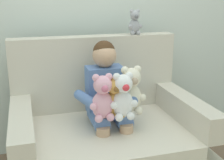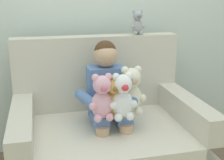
{
  "view_description": "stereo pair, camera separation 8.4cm",
  "coord_description": "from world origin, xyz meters",
  "views": [
    {
      "loc": [
        -0.52,
        -1.9,
        1.35
      ],
      "look_at": [
        0.02,
        -0.05,
        0.79
      ],
      "focal_mm": 49.31,
      "sensor_mm": 36.0,
      "label": 1
    },
    {
      "loc": [
        -0.44,
        -1.93,
        1.35
      ],
      "look_at": [
        0.02,
        -0.05,
        0.79
      ],
      "focal_mm": 49.31,
      "sensor_mm": 36.0,
      "label": 2
    }
  ],
  "objects": [
    {
      "name": "plush_cream",
      "position": [
        0.15,
        -0.05,
        0.7
      ],
      "size": [
        0.19,
        0.16,
        0.33
      ],
      "rotation": [
        0.0,
        0.0,
        -0.25
      ],
      "color": "silver",
      "rests_on": "armchair"
    },
    {
      "name": "seated_child",
      "position": [
        0.02,
        0.07,
        0.65
      ],
      "size": [
        0.45,
        0.39,
        0.82
      ],
      "rotation": [
        0.0,
        0.0,
        0.04
      ],
      "color": "#597AB7",
      "rests_on": "armchair"
    },
    {
      "name": "plush_honey",
      "position": [
        0.02,
        -0.09,
        0.68
      ],
      "size": [
        0.17,
        0.14,
        0.28
      ],
      "rotation": [
        0.0,
        0.0,
        0.08
      ],
      "color": "gold",
      "rests_on": "armchair"
    },
    {
      "name": "plush_white",
      "position": [
        0.07,
        -0.13,
        0.69
      ],
      "size": [
        0.18,
        0.15,
        0.31
      ],
      "rotation": [
        0.0,
        0.0,
        0.38
      ],
      "color": "white",
      "rests_on": "armchair"
    },
    {
      "name": "plush_pink",
      "position": [
        -0.06,
        -0.11,
        0.69
      ],
      "size": [
        0.18,
        0.15,
        0.31
      ],
      "rotation": [
        0.0,
        0.0,
        0.17
      ],
      "color": "#EAA8BC",
      "rests_on": "armchair"
    },
    {
      "name": "armchair",
      "position": [
        0.0,
        0.05,
        0.31
      ],
      "size": [
        1.29,
        0.92,
        1.02
      ],
      "color": "beige",
      "rests_on": "ground"
    },
    {
      "name": "plush_grey_on_backrest",
      "position": [
        0.33,
        0.39,
        1.11
      ],
      "size": [
        0.12,
        0.09,
        0.2
      ],
      "rotation": [
        0.0,
        0.0,
        -0.01
      ],
      "color": "#9E9EA3",
      "rests_on": "armchair"
    }
  ]
}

